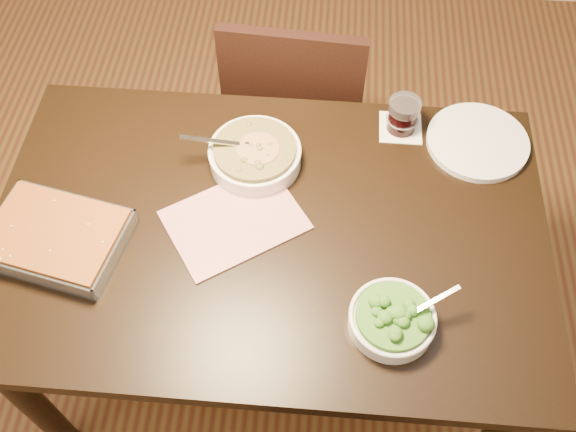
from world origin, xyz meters
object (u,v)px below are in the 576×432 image
at_px(wine_tumbler, 403,115).
at_px(dinner_plate, 477,142).
at_px(chair_far, 296,108).
at_px(table, 269,247).
at_px(stew_bowl, 255,154).
at_px(baking_dish, 56,237).
at_px(broccoli_bowl, 392,319).

xyz_separation_m(wine_tumbler, dinner_plate, (0.21, -0.04, -0.04)).
height_order(wine_tumbler, chair_far, chair_far).
bearing_deg(chair_far, table, 91.73).
height_order(stew_bowl, chair_far, chair_far).
height_order(table, baking_dish, baking_dish).
xyz_separation_m(baking_dish, dinner_plate, (1.05, 0.41, -0.02)).
bearing_deg(baking_dish, stew_bowl, 45.07).
distance_m(wine_tumbler, chair_far, 0.51).
relative_size(wine_tumbler, chair_far, 0.11).
relative_size(baking_dish, dinner_plate, 1.33).
distance_m(broccoli_bowl, baking_dish, 0.83).
distance_m(dinner_plate, chair_far, 0.66).
bearing_deg(wine_tumbler, broccoli_bowl, -93.10).
height_order(broccoli_bowl, dinner_plate, broccoli_bowl).
xyz_separation_m(broccoli_bowl, dinner_plate, (0.24, 0.56, -0.02)).
distance_m(stew_bowl, wine_tumbler, 0.42).
bearing_deg(wine_tumbler, stew_bowl, -158.22).
height_order(table, broccoli_bowl, broccoli_bowl).
xyz_separation_m(table, broccoli_bowl, (0.30, -0.24, 0.12)).
distance_m(stew_bowl, broccoli_bowl, 0.57).
bearing_deg(broccoli_bowl, wine_tumbler, 86.90).
relative_size(broccoli_bowl, wine_tumbler, 2.16).
xyz_separation_m(stew_bowl, chair_far, (0.08, 0.44, -0.27)).
bearing_deg(baking_dish, dinner_plate, 33.35).
bearing_deg(dinner_plate, chair_far, 148.30).
relative_size(dinner_plate, chair_far, 0.30).
height_order(stew_bowl, baking_dish, stew_bowl).
bearing_deg(stew_bowl, dinner_plate, 10.87).
bearing_deg(dinner_plate, stew_bowl, -169.13).
bearing_deg(table, wine_tumbler, 46.99).
height_order(stew_bowl, broccoli_bowl, stew_bowl).
distance_m(table, baking_dish, 0.53).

